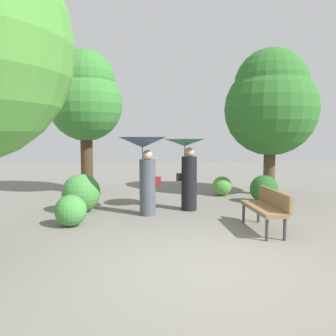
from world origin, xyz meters
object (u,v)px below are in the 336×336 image
Objects in this scene: park_bench at (267,206)px; tree_near_left at (86,97)px; person_left at (145,159)px; person_right at (187,163)px; tree_near_right at (271,102)px.

tree_near_left reaches higher than park_bench.
person_right is (1.10, 0.47, -0.14)m from person_left.
tree_near_left is (-1.81, 3.32, 1.81)m from person_left.
tree_near_left reaches higher than person_right.
person_left is 1.03× the size of person_right.
park_bench is 5.10m from tree_near_right.
person_right is 2.58m from park_bench.
tree_near_right is at bearing -53.98° from person_right.
person_left reaches higher than park_bench.
tree_near_right is at bearing -56.72° from person_left.
park_bench is (1.31, -2.10, -0.71)m from person_right.
tree_near_left reaches higher than tree_near_right.
park_bench is at bearing -122.19° from person_left.
tree_near_right is at bearing -7.89° from tree_near_left.
person_left is 1.26× the size of park_bench.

